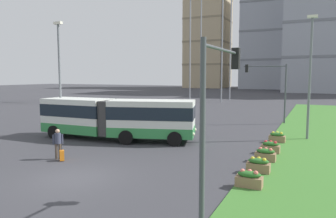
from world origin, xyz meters
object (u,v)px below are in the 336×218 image
object	(u,v)px
traffic_light_far_right	(271,82)
flower_planter_2	(265,154)
flower_planter_0	(249,179)
apartment_tower_westcentre	(272,34)
apartment_tower_centre	(328,8)
flower_planter_1	(258,165)
pedestrian_crossing	(58,142)
traffic_light_near_right	(217,99)
streetlight_median	(310,72)
rolling_suitcase	(62,155)
flower_planter_4	(277,137)
flower_planter_3	(270,147)
car_navy_sedan	(156,112)
articulated_bus	(116,118)
streetlight_left	(60,74)
apartment_tower_west	(208,33)

from	to	relation	value
traffic_light_far_right	flower_planter_2	bearing A→B (deg)	-83.38
flower_planter_0	apartment_tower_westcentre	size ratio (longest dim) A/B	0.03
apartment_tower_centre	flower_planter_1	bearing A→B (deg)	-92.61
pedestrian_crossing	flower_planter_0	size ratio (longest dim) A/B	1.58
traffic_light_near_right	streetlight_median	distance (m)	16.12
traffic_light_near_right	rolling_suitcase	bearing A→B (deg)	159.66
streetlight_median	apartment_tower_westcentre	distance (m)	100.64
traffic_light_far_right	streetlight_median	distance (m)	8.56
rolling_suitcase	flower_planter_4	xyz separation A→B (m)	(10.37, 10.10, 0.11)
flower_planter_2	flower_planter_3	size ratio (longest dim) A/B	1.00
flower_planter_1	streetlight_median	size ratio (longest dim) A/B	0.12
car_navy_sedan	pedestrian_crossing	size ratio (longest dim) A/B	2.61
articulated_bus	streetlight_median	xyz separation A→B (m)	(12.91, 5.89, 3.32)
streetlight_median	apartment_tower_westcentre	world-z (taller)	apartment_tower_westcentre
streetlight_median	apartment_tower_westcentre	xyz separation A→B (m)	(-15.23, 98.37, 14.81)
articulated_bus	traffic_light_near_right	world-z (taller)	traffic_light_near_right
flower_planter_1	streetlight_median	bearing A→B (deg)	79.25
apartment_tower_centre	streetlight_median	bearing A→B (deg)	-91.55
streetlight_median	traffic_light_far_right	bearing A→B (deg)	115.65
articulated_bus	pedestrian_crossing	xyz separation A→B (m)	(0.19, -6.14, -0.65)
apartment_tower_centre	traffic_light_near_right	bearing A→B (deg)	-92.69
flower_planter_3	apartment_tower_westcentre	size ratio (longest dim) A/B	0.03
flower_planter_1	traffic_light_far_right	xyz separation A→B (m)	(-1.78, 17.68, 3.65)
flower_planter_3	car_navy_sedan	bearing A→B (deg)	140.03
rolling_suitcase	apartment_tower_centre	world-z (taller)	apartment_tower_centre
pedestrian_crossing	streetlight_left	size ratio (longest dim) A/B	0.19
car_navy_sedan	apartment_tower_centre	world-z (taller)	apartment_tower_centre
flower_planter_0	flower_planter_2	xyz separation A→B (m)	(0.00, 4.62, 0.00)
flower_planter_4	flower_planter_2	bearing A→B (deg)	-90.00
apartment_tower_westcentre	articulated_bus	bearing A→B (deg)	-88.73
flower_planter_0	traffic_light_far_right	bearing A→B (deg)	95.10
flower_planter_2	traffic_light_far_right	xyz separation A→B (m)	(-1.78, 15.38, 3.65)
flower_planter_3	apartment_tower_west	world-z (taller)	apartment_tower_west
pedestrian_crossing	traffic_light_far_right	distance (m)	21.89
traffic_light_near_right	flower_planter_3	bearing A→B (deg)	87.78
flower_planter_0	traffic_light_near_right	size ratio (longest dim) A/B	0.19
rolling_suitcase	streetlight_left	world-z (taller)	streetlight_left
rolling_suitcase	streetlight_left	size ratio (longest dim) A/B	0.11
apartment_tower_westcentre	apartment_tower_centre	world-z (taller)	apartment_tower_centre
apartment_tower_west	apartment_tower_centre	xyz separation A→B (m)	(41.68, -20.57, 1.99)
articulated_bus	rolling_suitcase	world-z (taller)	articulated_bus
flower_planter_2	apartment_tower_centre	bearing A→B (deg)	87.32
flower_planter_1	apartment_tower_westcentre	bearing A→B (deg)	97.01
articulated_bus	traffic_light_far_right	distance (m)	16.58
flower_planter_1	streetlight_median	distance (m)	11.16
traffic_light_far_right	streetlight_left	xyz separation A→B (m)	(-14.39, -13.71, 0.84)
pedestrian_crossing	flower_planter_0	bearing A→B (deg)	-1.57
flower_planter_4	apartment_tower_centre	distance (m)	83.31
flower_planter_3	apartment_tower_centre	bearing A→B (deg)	87.25
articulated_bus	flower_planter_0	world-z (taller)	articulated_bus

